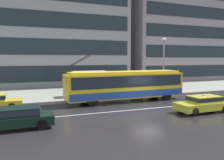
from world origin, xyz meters
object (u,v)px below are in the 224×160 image
trolleybus (126,85)px  pedestrian_at_shelter (99,80)px  bus_shelter (89,77)px  street_lamp (164,61)px  private_car_oncoming (17,117)px  taxi_oncoming_near (203,103)px  pedestrian_waiting_by_pole (142,86)px  pedestrian_approaching_curb (84,82)px  pedestrian_walking_past (148,79)px

trolleybus → pedestrian_at_shelter: trolleybus is taller
bus_shelter → street_lamp: (8.38, -1.70, 1.81)m
trolleybus → private_car_oncoming: bearing=-149.5°
trolleybus → bus_shelter: 4.76m
trolleybus → taxi_oncoming_near: trolleybus is taller
trolleybus → pedestrian_waiting_by_pole: (3.01, 2.18, -0.52)m
pedestrian_approaching_curb → bus_shelter: bearing=45.9°
street_lamp → pedestrian_walking_past: bearing=166.0°
private_car_oncoming → pedestrian_waiting_by_pole: (12.69, 7.87, 0.39)m
trolleybus → pedestrian_walking_past: trolleybus is taller
pedestrian_at_shelter → pedestrian_approaching_curb: bearing=-163.0°
trolleybus → pedestrian_walking_past: size_ratio=6.09×
bus_shelter → pedestrian_waiting_by_pole: (5.58, -1.80, -1.01)m
taxi_oncoming_near → bus_shelter: bus_shelter is taller
private_car_oncoming → pedestrian_walking_past: size_ratio=2.13×
pedestrian_at_shelter → pedestrian_walking_past: (5.62, -1.05, -0.00)m
pedestrian_approaching_curb → pedestrian_waiting_by_pole: bearing=-9.4°
taxi_oncoming_near → pedestrian_at_shelter: (-5.20, 10.15, 1.11)m
bus_shelter → street_lamp: street_lamp is taller
taxi_oncoming_near → pedestrian_waiting_by_pole: bearing=94.3°
pedestrian_approaching_curb → trolleybus: bearing=-44.4°
trolleybus → pedestrian_approaching_curb: (-3.30, 3.23, 0.06)m
trolleybus → private_car_oncoming: trolleybus is taller
private_car_oncoming → pedestrian_waiting_by_pole: 14.94m
pedestrian_at_shelter → pedestrian_waiting_by_pole: 4.88m
taxi_oncoming_near → pedestrian_walking_past: pedestrian_walking_past is taller
trolleybus → pedestrian_approaching_curb: trolleybus is taller
pedestrian_at_shelter → pedestrian_approaching_curb: pedestrian_at_shelter is taller
taxi_oncoming_near → street_lamp: bearing=76.0°
trolleybus → bus_shelter: trolleybus is taller
taxi_oncoming_near → pedestrian_at_shelter: pedestrian_at_shelter is taller
taxi_oncoming_near → street_lamp: (2.16, 8.67, 3.20)m
pedestrian_walking_past → trolleybus: bearing=-146.4°
pedestrian_at_shelter → pedestrian_waiting_by_pole: bearing=-19.2°
pedestrian_at_shelter → pedestrian_walking_past: size_ratio=1.00×
private_car_oncoming → pedestrian_walking_past: (13.76, 8.41, 1.10)m
trolleybus → pedestrian_at_shelter: 4.07m
pedestrian_at_shelter → trolleybus: bearing=-67.7°
bus_shelter → pedestrian_walking_past: (6.65, -1.27, -0.29)m
bus_shelter → pedestrian_at_shelter: bus_shelter is taller
trolleybus → bus_shelter: size_ratio=3.43×
pedestrian_walking_past → pedestrian_waiting_by_pole: size_ratio=1.25×
trolleybus → pedestrian_at_shelter: bearing=112.3°
private_car_oncoming → pedestrian_waiting_by_pole: size_ratio=2.66×
bus_shelter → pedestrian_at_shelter: (1.02, -0.22, -0.28)m
trolleybus → pedestrian_walking_past: 4.90m
pedestrian_walking_past → pedestrian_approaching_curb: bearing=176.0°
pedestrian_waiting_by_pole → street_lamp: street_lamp is taller
street_lamp → pedestrian_approaching_curb: bearing=174.1°
taxi_oncoming_near → street_lamp: 9.49m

